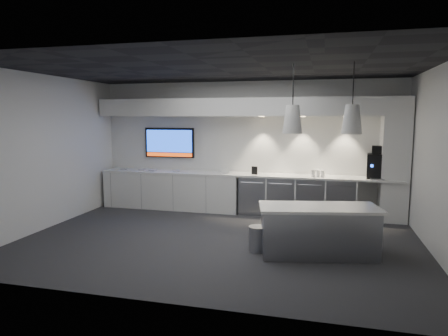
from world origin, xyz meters
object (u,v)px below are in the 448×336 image
(coffee_machine, at_px, (376,165))
(island, at_px, (318,230))
(bin, at_px, (258,239))
(wall_tv, at_px, (170,143))

(coffee_machine, bearing_deg, island, -108.22)
(bin, xyz_separation_m, coffee_machine, (2.09, 2.60, 0.97))
(island, bearing_deg, wall_tv, 130.88)
(bin, height_order, coffee_machine, coffee_machine)
(island, distance_m, coffee_machine, 2.88)
(wall_tv, height_order, coffee_machine, wall_tv)
(wall_tv, distance_m, bin, 4.13)
(island, xyz_separation_m, bin, (-0.96, -0.07, -0.19))
(coffee_machine, bearing_deg, bin, -123.01)
(wall_tv, xyz_separation_m, bin, (2.66, -2.85, -1.35))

